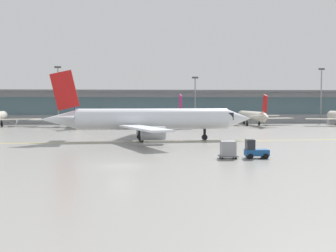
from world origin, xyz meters
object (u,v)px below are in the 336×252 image
gate_airplane_3 (175,117)px  apron_light_mast_3 (321,93)px  gate_airplane_4 (252,116)px  baggage_tug (255,150)px  gate_airplane_2 (77,117)px  apron_light_mast_2 (195,98)px  apron_light_mast_1 (58,93)px  taxiing_regional_jet (150,120)px  cargo_dolly_lead (228,149)px

gate_airplane_3 → apron_light_mast_3: 48.20m
gate_airplane_4 → baggage_tug: size_ratio=9.13×
gate_airplane_3 → gate_airplane_2: bearing=85.2°
baggage_tug → apron_light_mast_2: bearing=88.8°
baggage_tug → apron_light_mast_1: size_ratio=0.17×
apron_light_mast_3 → baggage_tug: bearing=-118.7°
gate_airplane_4 → apron_light_mast_3: 27.52m
gate_airplane_2 → baggage_tug: gate_airplane_2 is taller
gate_airplane_2 → taxiing_regional_jet: 42.40m
gate_airplane_3 → apron_light_mast_2: apron_light_mast_2 is taller
gate_airplane_2 → apron_light_mast_2: bearing=-70.6°
baggage_tug → apron_light_mast_1: 82.37m
gate_airplane_2 → apron_light_mast_1: 15.95m
gate_airplane_4 → taxiing_regional_jet: size_ratio=0.71×
apron_light_mast_2 → baggage_tug: bearing=-93.3°
cargo_dolly_lead → gate_airplane_3: bearing=92.2°
gate_airplane_2 → apron_light_mast_1: size_ratio=1.52×
cargo_dolly_lead → apron_light_mast_1: 81.07m
taxiing_regional_jet → cargo_dolly_lead: 23.84m
apron_light_mast_2 → gate_airplane_2: bearing=-155.3°
gate_airplane_4 → apron_light_mast_1: 53.03m
apron_light_mast_3 → gate_airplane_4: bearing=-153.9°
apron_light_mast_2 → apron_light_mast_3: bearing=0.8°
baggage_tug → cargo_dolly_lead: 3.00m
taxiing_regional_jet → apron_light_mast_2: apron_light_mast_2 is taller
gate_airplane_2 → gate_airplane_3: 24.33m
baggage_tug → taxiing_regional_jet: bearing=117.6°
apron_light_mast_3 → apron_light_mast_1: bearing=-178.5°
taxiing_regional_jet → apron_light_mast_1: 57.29m
gate_airplane_4 → apron_light_mast_2: bearing=46.8°
gate_airplane_2 → apron_light_mast_3: bearing=-83.0°
gate_airplane_3 → apron_light_mast_1: size_ratio=1.52×
apron_light_mast_3 → apron_light_mast_2: bearing=-179.2°
gate_airplane_2 → cargo_dolly_lead: 66.10m
taxiing_regional_jet → apron_light_mast_1: apron_light_mast_1 is taller
taxiing_regional_jet → apron_light_mast_3: bearing=43.2°
taxiing_regional_jet → baggage_tug: size_ratio=12.81×
apron_light_mast_1 → apron_light_mast_3: 75.83m
apron_light_mast_3 → cargo_dolly_lead: bearing=-120.4°
baggage_tug → apron_light_mast_3: size_ratio=0.17×
apron_light_mast_2 → apron_light_mast_3: apron_light_mast_3 is taller
cargo_dolly_lead → apron_light_mast_1: size_ratio=0.14×
cargo_dolly_lead → apron_light_mast_3: 89.08m
taxiing_regional_jet → apron_light_mast_2: (15.13, 53.62, 3.95)m
gate_airplane_4 → baggage_tug: bearing=161.4°
gate_airplane_2 → apron_light_mast_2: size_ratio=1.82×
apron_light_mast_2 → apron_light_mast_3: (37.51, 0.52, 1.36)m
apron_light_mast_1 → apron_light_mast_2: size_ratio=1.20×
gate_airplane_2 → gate_airplane_4: (45.17, 3.34, 0.00)m
gate_airplane_4 → apron_light_mast_3: (24.06, 11.78, 6.29)m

